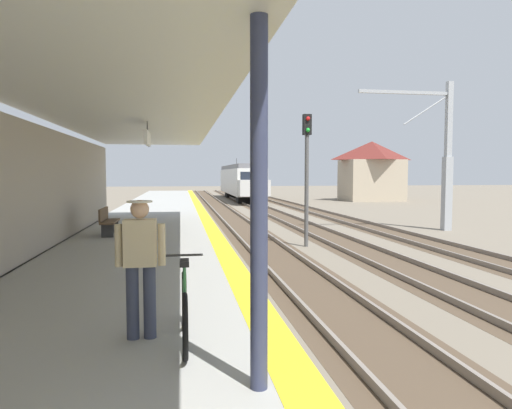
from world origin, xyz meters
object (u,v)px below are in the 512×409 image
platform_bench (108,220)px  bicycle_beside_commuter (185,309)px  approaching_train (241,180)px  commuter_person (141,261)px  rail_signal_post (307,166)px  distant_trackside_house (371,170)px  catenary_pylon_far_side (442,160)px

platform_bench → bicycle_beside_commuter: bearing=-76.8°
approaching_train → commuter_person: approaching_train is taller
rail_signal_post → commuter_person: bearing=-114.1°
bicycle_beside_commuter → rail_signal_post: size_ratio=0.35×
approaching_train → distant_trackside_house: bearing=-14.2°
bicycle_beside_commuter → platform_bench: bearing=103.2°
commuter_person → bicycle_beside_commuter: commuter_person is taller
approaching_train → catenary_pylon_far_side: (6.44, -29.47, 1.43)m
approaching_train → rail_signal_post: size_ratio=3.77×
bicycle_beside_commuter → platform_bench: 10.37m
catenary_pylon_far_side → distant_trackside_house: bearing=74.1°
bicycle_beside_commuter → distant_trackside_house: bearing=64.2°
commuter_person → distant_trackside_house: size_ratio=0.25×
commuter_person → distant_trackside_house: distant_trackside_house is taller
commuter_person → rail_signal_post: size_ratio=0.32×
bicycle_beside_commuter → platform_bench: size_ratio=1.14×
rail_signal_post → platform_bench: rail_signal_post is taller
approaching_train → rail_signal_post: (-1.75, -33.49, 1.02)m
approaching_train → rail_signal_post: bearing=-93.0°
commuter_person → rail_signal_post: 13.26m
bicycle_beside_commuter → catenary_pylon_far_side: size_ratio=0.24×
platform_bench → approaching_train: bearing=75.8°
rail_signal_post → distant_trackside_house: 33.78m
platform_bench → distant_trackside_house: bearing=54.6°
rail_signal_post → approaching_train: bearing=87.0°
commuter_person → rail_signal_post: rail_signal_post is taller
catenary_pylon_far_side → platform_bench: 16.76m
rail_signal_post → catenary_pylon_far_side: size_ratio=0.69×
platform_bench → commuter_person: bearing=-79.4°
rail_signal_post → distant_trackside_house: (15.57, 29.98, 0.14)m
platform_bench → distant_trackside_house: size_ratio=0.24×
commuter_person → platform_bench: (-1.86, 9.89, -0.47)m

